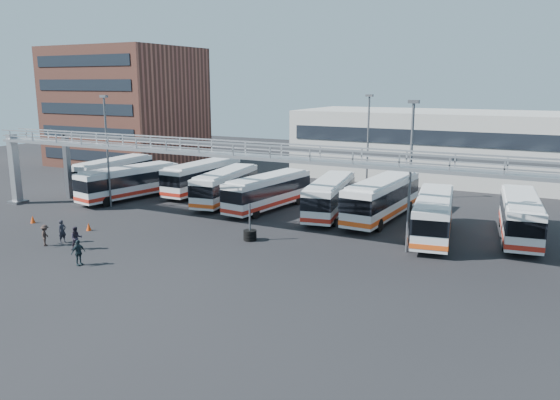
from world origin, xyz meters
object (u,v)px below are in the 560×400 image
at_px(bus_0, 114,172).
at_px(bus_5, 330,196).
at_px(bus_6, 382,197).
at_px(bus_8, 520,216).
at_px(bus_7, 434,214).
at_px(bus_3, 226,185).
at_px(pedestrian_b, 76,238).
at_px(bus_2, 203,176).
at_px(pedestrian_d, 78,253).
at_px(bus_1, 129,181).
at_px(light_pole_back, 368,142).
at_px(cone_right, 89,227).
at_px(tire_stack, 250,234).
at_px(pedestrian_a, 62,231).
at_px(cone_left, 33,219).
at_px(bus_4, 268,191).
at_px(light_pole_mid, 410,169).
at_px(light_pole_left, 107,145).
at_px(pedestrian_c, 45,235).

height_order(bus_0, bus_5, bus_0).
xyz_separation_m(bus_6, bus_8, (10.71, -0.89, -0.15)).
height_order(bus_5, bus_7, bus_7).
height_order(bus_3, pedestrian_b, bus_3).
xyz_separation_m(bus_2, pedestrian_b, (3.75, -20.16, -1.00)).
bearing_deg(bus_7, bus_8, 15.37).
height_order(bus_6, pedestrian_d, bus_6).
xyz_separation_m(bus_1, bus_7, (29.55, 0.01, 0.00)).
distance_m(light_pole_back, pedestrian_b, 28.31).
bearing_deg(bus_1, bus_8, 14.95).
bearing_deg(cone_right, tire_stack, 15.65).
xyz_separation_m(bus_6, tire_stack, (-6.67, -10.33, -1.47)).
relative_size(pedestrian_a, cone_left, 2.66).
bearing_deg(cone_right, light_pole_back, 53.71).
bearing_deg(bus_4, bus_0, -176.23).
bearing_deg(light_pole_mid, bus_0, 167.04).
relative_size(bus_1, bus_7, 1.00).
relative_size(bus_3, pedestrian_a, 6.34).
bearing_deg(light_pole_left, bus_5, 17.88).
bearing_deg(tire_stack, bus_4, 111.15).
xyz_separation_m(pedestrian_d, cone_right, (-5.82, 6.31, -0.52)).
height_order(bus_6, pedestrian_a, bus_6).
relative_size(light_pole_mid, tire_stack, 3.71).
distance_m(bus_6, pedestrian_c, 26.18).
bearing_deg(bus_7, bus_4, 161.83).
distance_m(bus_2, pedestrian_c, 20.58).
xyz_separation_m(bus_1, tire_stack, (17.86, -6.82, -1.33)).
distance_m(bus_6, pedestrian_a, 25.09).
distance_m(light_pole_back, bus_5, 8.73).
xyz_separation_m(light_pole_left, bus_6, (23.78, 6.83, -3.79)).
bearing_deg(light_pole_left, pedestrian_b, -55.11).
height_order(light_pole_mid, bus_7, light_pole_mid).
bearing_deg(bus_1, bus_2, 61.89).
xyz_separation_m(light_pole_back, bus_7, (8.80, -10.68, -3.93)).
bearing_deg(tire_stack, pedestrian_a, -149.85).
relative_size(light_pole_left, bus_0, 0.95).
relative_size(bus_5, cone_right, 17.55).
distance_m(bus_8, pedestrian_a, 33.27).
distance_m(light_pole_back, bus_7, 14.38).
bearing_deg(bus_8, cone_left, -167.24).
height_order(light_pole_left, bus_0, light_pole_left).
xyz_separation_m(pedestrian_b, cone_right, (-3.11, 4.00, -0.51)).
distance_m(light_pole_left, bus_3, 11.40).
height_order(bus_5, tire_stack, bus_5).
bearing_deg(light_pole_mid, cone_left, -167.55).
relative_size(bus_0, pedestrian_c, 7.05).
bearing_deg(bus_6, pedestrian_d, -120.45).
bearing_deg(bus_6, cone_right, -141.07).
xyz_separation_m(bus_0, bus_5, (25.58, -0.64, -0.01)).
height_order(light_pole_left, pedestrian_b, light_pole_left).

